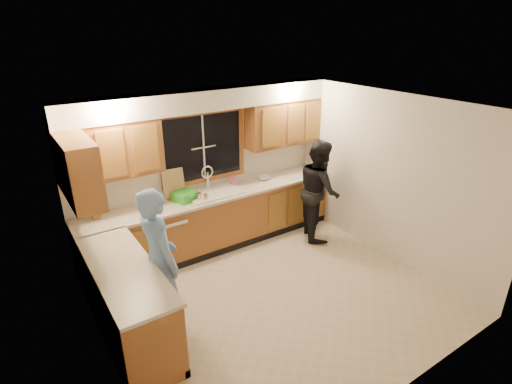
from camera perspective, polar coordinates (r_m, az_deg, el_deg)
floor at (r=5.51m, az=2.53°, el=-14.62°), size 4.20×4.20×0.00m
ceiling at (r=4.46m, az=3.09°, el=11.80°), size 4.20×4.20×0.00m
wall_back at (r=6.36m, az=-7.42°, el=3.37°), size 4.20×0.00×4.20m
wall_left at (r=4.12m, az=-21.84°, el=-9.70°), size 0.00×3.80×3.80m
wall_right at (r=6.25m, az=18.51°, el=1.96°), size 0.00×3.80×3.80m
base_cabinets_back at (r=6.44m, az=-5.85°, el=-4.18°), size 4.20×0.60×0.88m
base_cabinets_left at (r=4.90m, az=-17.90°, el=-14.93°), size 0.60×1.90×0.88m
countertop_back at (r=6.23m, az=-5.95°, el=-0.46°), size 4.20×0.63×0.04m
countertop_left at (r=4.64m, az=-18.42°, el=-10.36°), size 0.63×1.90×0.04m
upper_cabinets_left at (r=5.59m, az=-20.13°, el=5.57°), size 1.35×0.33×0.75m
upper_cabinets_right at (r=6.79m, az=3.91°, el=9.82°), size 1.35×0.33×0.75m
upper_cabinets_return at (r=4.92m, az=-23.98°, el=2.72°), size 0.33×0.90×0.75m
soffit at (r=5.93m, az=-7.18°, el=12.96°), size 4.20×0.35×0.30m
window_frame at (r=6.25m, az=-7.54°, el=6.37°), size 1.44×0.03×1.14m
sink at (r=6.26m, az=-6.02°, el=-0.70°), size 0.86×0.52×0.57m
dishwasher at (r=6.14m, az=-12.82°, el=-6.39°), size 0.60×0.56×0.82m
stove at (r=4.46m, az=-15.65°, el=-18.80°), size 0.58×0.75×0.90m
man at (r=4.71m, az=-13.65°, el=-9.46°), size 0.49×0.68×1.77m
woman at (r=6.64m, az=8.98°, el=0.32°), size 0.93×1.01×1.68m
knife_block at (r=5.79m, az=-21.96°, el=-2.71°), size 0.12×0.10×0.19m
cutting_board at (r=6.12m, az=-11.68°, el=1.20°), size 0.34×0.14×0.44m
dish_crate at (r=6.03m, az=-10.19°, el=-0.57°), size 0.38×0.37×0.14m
soap_bottle at (r=6.52m, az=-3.32°, el=1.73°), size 0.10×0.10×0.17m
bowl at (r=6.76m, az=1.16°, el=2.01°), size 0.25×0.25×0.05m
can_left at (r=5.96m, az=-7.21°, el=-0.80°), size 0.08×0.08×0.12m
can_right at (r=6.00m, az=-8.15°, el=-0.69°), size 0.07×0.07×0.12m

